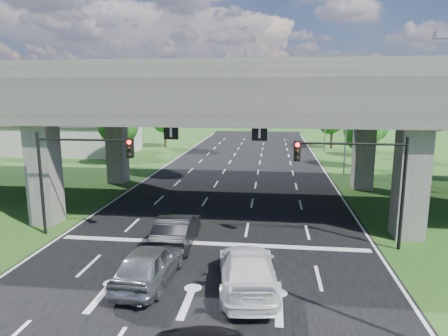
% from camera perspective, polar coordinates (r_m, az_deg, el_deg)
% --- Properties ---
extents(ground, '(160.00, 160.00, 0.00)m').
position_cam_1_polar(ground, '(19.15, -3.48, -14.61)').
color(ground, '#1F4516').
rests_on(ground, ground).
extents(road, '(18.00, 120.00, 0.03)m').
position_cam_1_polar(road, '(28.41, 0.17, -6.03)').
color(road, black).
rests_on(road, ground).
extents(overpass, '(80.00, 15.00, 10.00)m').
position_cam_1_polar(overpass, '(29.21, 0.65, 10.16)').
color(overpass, '#34312F').
rests_on(overpass, ground).
extents(warehouse, '(20.00, 10.00, 4.00)m').
position_cam_1_polar(warehouse, '(59.98, -22.29, 3.95)').
color(warehouse, '#9E9E99').
rests_on(warehouse, ground).
extents(signal_right, '(5.76, 0.54, 6.00)m').
position_cam_1_polar(signal_right, '(21.84, 19.03, -0.44)').
color(signal_right, black).
rests_on(signal_right, ground).
extents(signal_left, '(5.76, 0.54, 6.00)m').
position_cam_1_polar(signal_left, '(24.03, -20.50, 0.43)').
color(signal_left, black).
rests_on(signal_left, ground).
extents(streetlight_far, '(3.38, 0.25, 10.00)m').
position_cam_1_polar(streetlight_far, '(41.67, 16.58, 7.01)').
color(streetlight_far, gray).
rests_on(streetlight_far, ground).
extents(streetlight_beyond, '(3.38, 0.25, 10.00)m').
position_cam_1_polar(streetlight_beyond, '(57.49, 13.96, 8.02)').
color(streetlight_beyond, gray).
rests_on(streetlight_beyond, ground).
extents(tree_left_near, '(4.50, 4.50, 7.80)m').
position_cam_1_polar(tree_left_near, '(46.45, -14.85, 6.16)').
color(tree_left_near, black).
rests_on(tree_left_near, ground).
extents(tree_left_mid, '(3.91, 3.90, 6.76)m').
position_cam_1_polar(tree_left_mid, '(55.01, -14.66, 6.14)').
color(tree_left_mid, black).
rests_on(tree_left_mid, ground).
extents(tree_left_far, '(4.80, 4.80, 8.32)m').
position_cam_1_polar(tree_left_far, '(61.28, -8.43, 7.70)').
color(tree_left_far, black).
rests_on(tree_left_far, ground).
extents(tree_right_near, '(4.20, 4.20, 7.28)m').
position_cam_1_polar(tree_right_near, '(46.24, 19.30, 5.50)').
color(tree_right_near, black).
rests_on(tree_right_near, ground).
extents(tree_right_mid, '(3.91, 3.90, 6.76)m').
position_cam_1_polar(tree_right_mid, '(54.71, 20.61, 5.78)').
color(tree_right_mid, black).
rests_on(tree_right_mid, ground).
extents(tree_right_far, '(4.50, 4.50, 7.80)m').
position_cam_1_polar(tree_right_far, '(61.76, 15.28, 7.16)').
color(tree_right_far, black).
rests_on(tree_right_far, ground).
extents(car_silver, '(2.29, 5.11, 1.71)m').
position_cam_1_polar(car_silver, '(18.05, -10.64, -13.34)').
color(car_silver, '#96989D').
rests_on(car_silver, road).
extents(car_dark, '(1.93, 5.24, 1.71)m').
position_cam_1_polar(car_dark, '(21.89, -6.77, -8.86)').
color(car_dark, black).
rests_on(car_dark, road).
extents(car_white, '(3.07, 6.07, 1.69)m').
position_cam_1_polar(car_white, '(17.30, 3.38, -14.30)').
color(car_white, silver).
rests_on(car_white, road).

